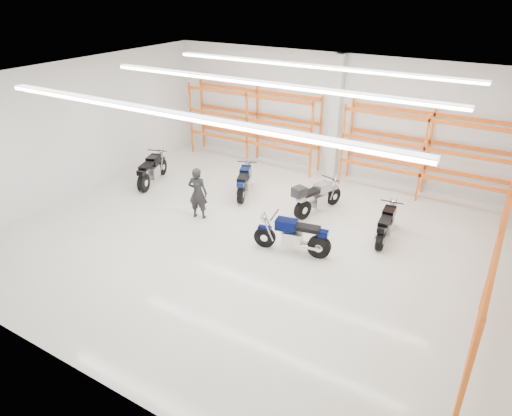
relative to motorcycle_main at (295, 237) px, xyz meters
The scene contains 11 objects.
ground 1.42m from the motorcycle_main, behind, with size 14.00×14.00×0.00m, color beige.
room_shell 3.08m from the motorcycle_main, behind, with size 14.02×12.02×4.51m.
motorcycle_main is the anchor object (origin of this frame).
motorcycle_back_a 6.82m from the motorcycle_main, 166.93° to the left, with size 0.95×2.19×1.10m.
motorcycle_back_b 4.06m from the motorcycle_main, 142.33° to the left, with size 0.98×1.99×1.03m.
motorcycle_back_c 2.51m from the motorcycle_main, 102.17° to the left, with size 0.99×2.19×1.14m.
motorcycle_back_d 2.76m from the motorcycle_main, 45.92° to the left, with size 0.66×2.00×0.98m.
standing_man 3.59m from the motorcycle_main, behind, with size 0.61×0.40×1.68m, color black.
structural_column 6.23m from the motorcycle_main, 102.78° to the left, with size 0.32×0.32×4.50m, color white.
pallet_racking_back_left 7.36m from the motorcycle_main, 130.68° to the left, with size 5.67×0.87×3.00m.
pallet_racking_back_right 6.01m from the motorcycle_main, 69.31° to the left, with size 5.67×0.87×3.00m.
Camera 1 is at (5.93, -9.79, 6.80)m, focal length 32.00 mm.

